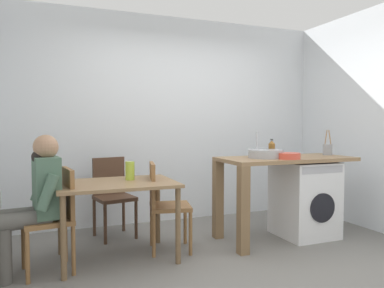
{
  "coord_description": "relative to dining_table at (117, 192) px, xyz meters",
  "views": [
    {
      "loc": [
        -1.59,
        -3.04,
        1.29
      ],
      "look_at": [
        -0.22,
        0.45,
        1.09
      ],
      "focal_mm": 35.07,
      "sensor_mm": 36.0,
      "label": 1
    }
  ],
  "objects": [
    {
      "name": "vase",
      "position": [
        0.15,
        0.1,
        0.19
      ],
      "size": [
        0.09,
        0.09,
        0.18
      ],
      "primitive_type": "cylinder",
      "color": "#A8C63D",
      "rests_on": "dining_table"
    },
    {
      "name": "chair_opposite",
      "position": [
        0.48,
        0.07,
        -0.14
      ],
      "size": [
        0.47,
        0.47,
        0.9
      ],
      "rotation": [
        0.0,
        0.0,
        -1.78
      ],
      "color": "olive",
      "rests_on": "ground_plane"
    },
    {
      "name": "chair_person_seat",
      "position": [
        -0.55,
        -0.09,
        -0.14
      ],
      "size": [
        0.45,
        0.45,
        0.9
      ],
      "rotation": [
        0.0,
        0.0,
        1.7
      ],
      "color": "olive",
      "rests_on": "ground_plane"
    },
    {
      "name": "scissors",
      "position": [
        1.83,
        -0.14,
        0.28
      ],
      "size": [
        0.15,
        0.06,
        0.01
      ],
      "color": "#B2B2B7",
      "rests_on": "kitchen_counter"
    },
    {
      "name": "wall_back",
      "position": [
        0.97,
        1.25,
        0.71
      ],
      "size": [
        4.6,
        0.1,
        2.7
      ],
      "primitive_type": "cube",
      "color": "silver",
      "rests_on": "ground_plane"
    },
    {
      "name": "ground_plane",
      "position": [
        0.97,
        -0.5,
        -0.64
      ],
      "size": [
        5.46,
        5.46,
        0.0
      ],
      "primitive_type": "plane",
      "color": "slate"
    },
    {
      "name": "utensil_crock",
      "position": [
        2.51,
        0.01,
        0.35
      ],
      "size": [
        0.11,
        0.11,
        0.3
      ],
      "color": "gray",
      "rests_on": "kitchen_counter"
    },
    {
      "name": "washing_machine",
      "position": [
        2.15,
        -0.04,
        -0.21
      ],
      "size": [
        0.6,
        0.61,
        0.86
      ],
      "color": "white",
      "rests_on": "ground_plane"
    },
    {
      "name": "dining_table",
      "position": [
        0.0,
        0.0,
        0.0
      ],
      "size": [
        1.1,
        0.76,
        0.74
      ],
      "color": "olive",
      "rests_on": "ground_plane"
    },
    {
      "name": "chair_spare_by_wall",
      "position": [
        0.09,
        0.77,
        -0.14
      ],
      "size": [
        0.47,
        0.47,
        0.9
      ],
      "rotation": [
        0.0,
        0.0,
        3.34
      ],
      "color": "#4C3323",
      "rests_on": "ground_plane"
    },
    {
      "name": "seated_person",
      "position": [
        -0.71,
        -0.11,
        0.03
      ],
      "size": [
        0.53,
        0.53,
        1.2
      ],
      "rotation": [
        0.0,
        0.0,
        1.7
      ],
      "color": "#595651",
      "rests_on": "ground_plane"
    },
    {
      "name": "mixing_bowl",
      "position": [
        1.78,
        -0.24,
        0.31
      ],
      "size": [
        0.24,
        0.24,
        0.07
      ],
      "color": "#D84C38",
      "rests_on": "kitchen_counter"
    },
    {
      "name": "kitchen_counter",
      "position": [
        1.67,
        -0.04,
        0.12
      ],
      "size": [
        1.5,
        0.68,
        0.92
      ],
      "color": "olive",
      "rests_on": "ground_plane"
    },
    {
      "name": "bottle_tall_green",
      "position": [
        1.81,
        0.14,
        0.37
      ],
      "size": [
        0.08,
        0.08,
        0.2
      ],
      "color": "brown",
      "rests_on": "kitchen_counter"
    },
    {
      "name": "tap",
      "position": [
        1.62,
        0.14,
        0.42
      ],
      "size": [
        0.02,
        0.02,
        0.28
      ],
      "primitive_type": "cylinder",
      "color": "#B2B2B7",
      "rests_on": "kitchen_counter"
    },
    {
      "name": "sink_basin",
      "position": [
        1.62,
        -0.04,
        0.32
      ],
      "size": [
        0.38,
        0.38,
        0.09
      ],
      "primitive_type": "cylinder",
      "color": "#9EA0A5",
      "rests_on": "kitchen_counter"
    }
  ]
}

